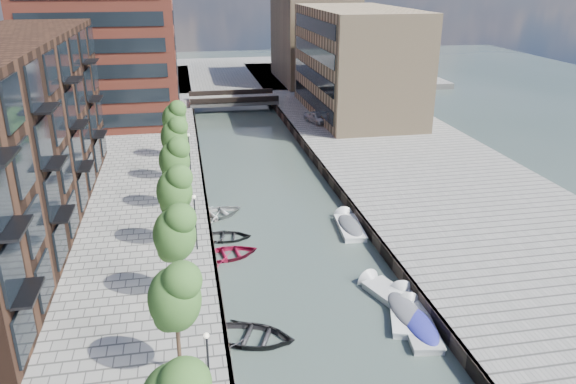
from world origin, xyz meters
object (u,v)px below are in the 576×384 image
object	(u,v)px
sloop_3	(216,217)
tree_6	(174,117)
tree_1	(174,295)
motorboat_1	(405,310)
motorboat_2	(387,294)
car	(317,117)
tree_2	(174,231)
tree_3	(174,189)
sloop_4	(226,239)
sloop_2	(228,257)
tree_5	(174,135)
bridge	(233,100)
sloop_0	(252,340)
motorboat_3	(417,323)
motorboat_4	(349,226)
tree_4	(174,158)

from	to	relation	value
sloop_3	tree_6	bearing A→B (deg)	-10.27
tree_1	motorboat_1	xyz separation A→B (m)	(13.37, 4.14, -5.10)
tree_6	motorboat_2	world-z (taller)	tree_6
car	tree_2	bearing A→B (deg)	-132.83
tree_3	sloop_4	xyz separation A→B (m)	(3.55, 2.28, -5.31)
sloop_4	motorboat_2	bearing A→B (deg)	-129.81
tree_3	sloop_2	size ratio (longest dim) A/B	1.33
tree_1	tree_5	xyz separation A→B (m)	(0.00, 28.00, 0.00)
bridge	motorboat_2	distance (m)	55.04
tree_6	sloop_0	world-z (taller)	tree_6
bridge	car	distance (m)	17.37
sloop_2	motorboat_3	world-z (taller)	motorboat_3
tree_5	car	bearing A→B (deg)	45.74
motorboat_2	motorboat_3	size ratio (longest dim) A/B	1.02
tree_1	sloop_2	world-z (taller)	tree_1
tree_3	sloop_4	world-z (taller)	tree_3
tree_3	motorboat_1	size ratio (longest dim) A/B	1.10
sloop_0	sloop_4	bearing A→B (deg)	23.70
tree_5	motorboat_4	bearing A→B (deg)	-40.44
tree_4	motorboat_3	world-z (taller)	tree_4
tree_2	car	bearing A→B (deg)	65.50
bridge	sloop_2	world-z (taller)	bridge
tree_1	tree_3	distance (m)	14.00
bridge	tree_6	distance (m)	27.63
bridge	motorboat_4	bearing A→B (deg)	-83.58
tree_1	sloop_2	bearing A→B (deg)	75.38
tree_1	motorboat_1	size ratio (longest dim) A/B	1.10
tree_3	sloop_0	distance (m)	12.72
tree_5	motorboat_1	bearing A→B (deg)	-60.73
sloop_3	sloop_4	world-z (taller)	sloop_3
tree_4	motorboat_1	distance (m)	22.11
tree_5	tree_6	world-z (taller)	same
motorboat_3	motorboat_2	bearing A→B (deg)	98.59
bridge	car	bearing A→B (deg)	-56.94
tree_3	sloop_3	size ratio (longest dim) A/B	1.21
car	tree_6	bearing A→B (deg)	-165.85
tree_1	motorboat_2	bearing A→B (deg)	25.33
sloop_0	motorboat_2	size ratio (longest dim) A/B	0.93
sloop_3	motorboat_2	world-z (taller)	motorboat_2
motorboat_3	car	xyz separation A→B (m)	(4.43, 43.76, 1.52)
sloop_2	motorboat_4	xyz separation A→B (m)	(10.04, 3.16, 0.21)
tree_5	sloop_3	bearing A→B (deg)	-66.89
tree_2	tree_3	world-z (taller)	same
tree_3	sloop_2	xyz separation A→B (m)	(3.48, -0.67, -5.31)
motorboat_4	sloop_0	bearing A→B (deg)	-125.73
motorboat_1	tree_5	bearing A→B (deg)	119.27
sloop_4	sloop_0	bearing A→B (deg)	-171.43
sloop_3	motorboat_4	xyz separation A→B (m)	(10.41, -4.25, 0.21)
bridge	sloop_4	world-z (taller)	bridge
sloop_4	sloop_2	bearing A→B (deg)	-174.36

